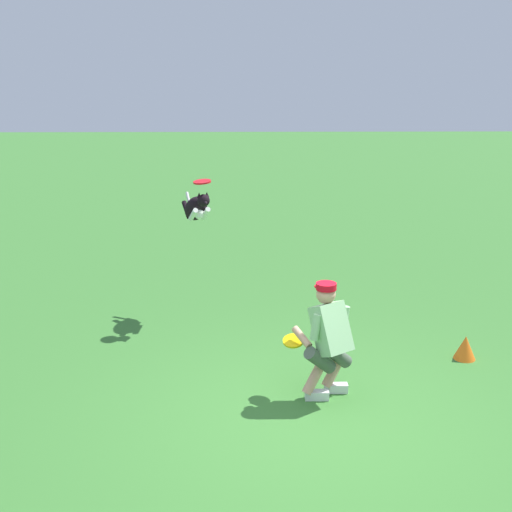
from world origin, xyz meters
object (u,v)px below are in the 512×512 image
object	(u,v)px
person	(328,337)
training_cone	(465,347)
frisbee_held	(293,341)
dog	(197,208)
frisbee_flying	(202,182)

from	to	relation	value
person	training_cone	size ratio (longest dim) A/B	4.32
frisbee_held	training_cone	size ratio (longest dim) A/B	0.78
person	dog	world-z (taller)	dog
person	training_cone	distance (m)	2.12
person	dog	distance (m)	3.09
person	dog	bearing A→B (deg)	-2.62
person	frisbee_flying	bearing A→B (deg)	-1.51
dog	training_cone	size ratio (longest dim) A/B	3.15
frisbee_flying	frisbee_held	distance (m)	2.78
frisbee_held	person	bearing A→B (deg)	162.94
frisbee_flying	dog	bearing A→B (deg)	-68.66
training_cone	dog	bearing A→B (deg)	-25.12
person	training_cone	world-z (taller)	person
frisbee_flying	training_cone	size ratio (longest dim) A/B	0.81
frisbee_flying	person	bearing A→B (deg)	123.08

